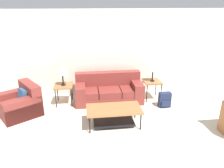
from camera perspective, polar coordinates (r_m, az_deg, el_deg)
The scene contains 9 objects.
wall_back at distance 6.78m, azimuth -0.75°, elevation 8.08°, with size 8.82×0.06×2.60m.
couch at distance 6.47m, azimuth -0.85°, elevation -1.89°, with size 1.94×0.85×0.82m.
armchair at distance 6.19m, azimuth -22.81°, elevation -4.83°, with size 1.30×1.30×0.80m.
coffee_table at distance 5.19m, azimuth 0.49°, elevation -7.51°, with size 1.29×0.68×0.45m.
side_table_left at distance 6.34m, azimuth -12.55°, elevation -0.75°, with size 0.51×0.55×0.58m.
side_table_right at distance 6.61m, azimuth 10.42°, elevation 0.32°, with size 0.51×0.55×0.58m.
table_lamp_left at distance 6.18m, azimuth -12.89°, elevation 3.41°, with size 0.30×0.30×0.55m.
table_lamp_right at distance 6.47m, azimuth 10.70°, elevation 4.33°, with size 0.30×0.30×0.55m.
backpack at distance 6.30m, azimuth 13.61°, elevation -4.07°, with size 0.33×0.25×0.43m.
Camera 1 is at (-0.78, -2.09, 2.79)m, focal length 35.00 mm.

